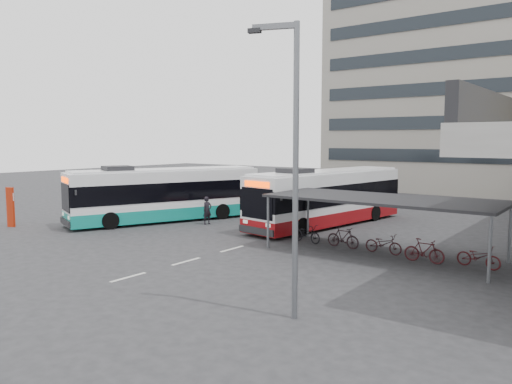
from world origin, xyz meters
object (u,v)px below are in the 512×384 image
Objects in this scene: bus_main at (327,198)px; lamp_post at (292,153)px; pedestrian at (207,210)px; bus_teal at (166,195)px.

lamp_post is at bearing -56.44° from bus_main.
pedestrian is at bearing 120.12° from lamp_post.
bus_teal is 7.15× the size of pedestrian.
pedestrian is (2.94, 0.61, -0.79)m from bus_teal.
bus_main is 7.22× the size of pedestrian.
pedestrian is 0.20× the size of lamp_post.
pedestrian is at bearing 33.86° from bus_teal.
bus_teal is at bearing -143.18° from bus_main.
bus_teal is 18.59m from lamp_post.
lamp_post reaches higher than pedestrian.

